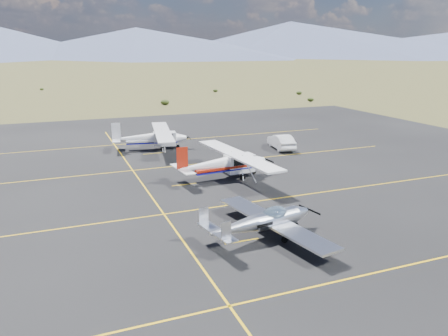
{
  "coord_description": "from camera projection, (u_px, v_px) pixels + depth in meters",
  "views": [
    {
      "loc": [
        -12.01,
        -23.57,
        10.29
      ],
      "look_at": [
        -0.49,
        5.5,
        1.6
      ],
      "focal_mm": 35.0,
      "sensor_mm": 36.0,
      "label": 1
    }
  ],
  "objects": [
    {
      "name": "aircraft_low_wing",
      "position": [
        264.0,
        221.0,
        24.23
      ],
      "size": [
        6.74,
        9.29,
        2.01
      ],
      "rotation": [
        0.0,
        0.0,
        0.18
      ],
      "color": "silver",
      "rests_on": "apron"
    },
    {
      "name": "sedan",
      "position": [
        281.0,
        142.0,
        45.45
      ],
      "size": [
        2.33,
        4.84,
        1.53
      ],
      "primitive_type": "imported",
      "rotation": [
        0.0,
        0.0,
        2.98
      ],
      "color": "white",
      "rests_on": "apron"
    },
    {
      "name": "ground",
      "position": [
        262.0,
        212.0,
        28.13
      ],
      "size": [
        1600.0,
        1600.0,
        0.0
      ],
      "primitive_type": "plane",
      "color": "#383D1C",
      "rests_on": "ground"
    },
    {
      "name": "aircraft_plain",
      "position": [
        151.0,
        137.0,
        45.04
      ],
      "size": [
        6.98,
        11.47,
        2.89
      ],
      "rotation": [
        0.0,
        0.0,
        -0.17
      ],
      "color": "silver",
      "rests_on": "apron"
    },
    {
      "name": "aircraft_cessna",
      "position": [
        224.0,
        163.0,
        34.97
      ],
      "size": [
        7.1,
        11.79,
        2.97
      ],
      "rotation": [
        0.0,
        0.0,
        0.1
      ],
      "color": "white",
      "rests_on": "apron"
    },
    {
      "name": "apron",
      "position": [
        223.0,
        182.0,
        34.4
      ],
      "size": [
        72.0,
        72.0,
        0.02
      ],
      "primitive_type": "cube",
      "color": "black",
      "rests_on": "ground"
    }
  ]
}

